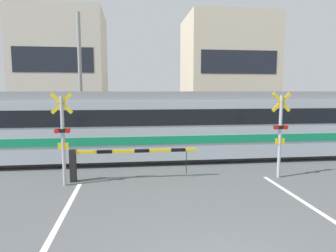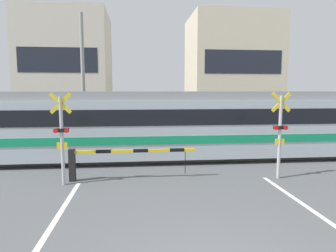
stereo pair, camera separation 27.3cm
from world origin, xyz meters
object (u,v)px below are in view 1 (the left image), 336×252
Objects in this scene: commuter_train at (223,122)px; crossing_signal_left at (63,135)px; crossing_signal_right at (280,131)px; pedestrian at (140,124)px; crossing_barrier_far at (201,133)px; crossing_barrier_near at (108,158)px.

commuter_train reaches higher than crossing_signal_left.
crossing_signal_left is 7.21m from crossing_signal_right.
crossing_signal_right is 9.39m from pedestrian.
pedestrian reaches higher than crossing_barrier_far.
crossing_signal_left is (-6.25, -3.31, 0.03)m from commuter_train.
crossing_signal_left reaches higher than crossing_barrier_far.
crossing_signal_right is (7.21, 0.00, 0.00)m from crossing_signal_left.
crossing_barrier_near is at bearing -149.08° from commuter_train.
crossing_signal_left and crossing_signal_right have the same top height.
crossing_barrier_near is at bearing -129.14° from crossing_barrier_far.
crossing_signal_right is at bearing -77.10° from crossing_barrier_far.
commuter_train is 4.91× the size of crossing_barrier_near.
commuter_train is 7.03× the size of crossing_signal_left.
commuter_train reaches higher than crossing_barrier_far.
crossing_signal_right is at bearing 0.00° from crossing_signal_left.
crossing_signal_left is 1.00× the size of crossing_signal_right.
crossing_signal_right is (0.96, -3.31, 0.03)m from commuter_train.
crossing_barrier_far is at bearing 45.27° from crossing_signal_left.
commuter_train is 7.08m from crossing_signal_left.
crossing_signal_left is (-5.86, -5.91, 0.85)m from crossing_barrier_far.
commuter_train is 6.09m from pedestrian.
crossing_signal_right reaches higher than pedestrian.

